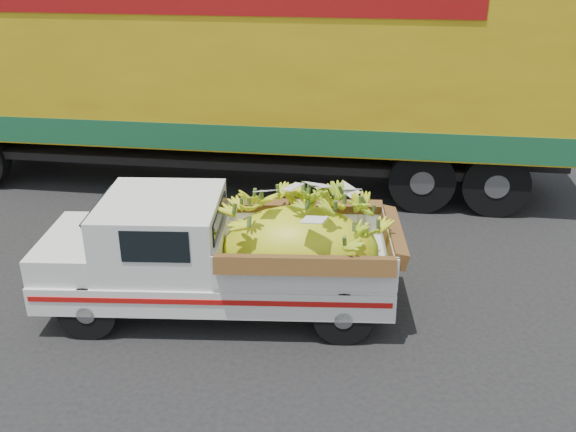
{
  "coord_description": "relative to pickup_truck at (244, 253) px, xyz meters",
  "views": [
    {
      "loc": [
        -0.24,
        -6.94,
        4.36
      ],
      "look_at": [
        -0.15,
        0.55,
        1.03
      ],
      "focal_mm": 40.0,
      "sensor_mm": 36.0,
      "label": 1
    }
  ],
  "objects": [
    {
      "name": "ground",
      "position": [
        0.69,
        0.02,
        -0.79
      ],
      "size": [
        100.0,
        100.0,
        0.0
      ],
      "primitive_type": "plane",
      "color": "black",
      "rests_on": "ground"
    },
    {
      "name": "curb",
      "position": [
        0.69,
        7.08,
        -0.72
      ],
      "size": [
        60.0,
        0.25,
        0.15
      ],
      "primitive_type": "cube",
      "color": "gray",
      "rests_on": "ground"
    },
    {
      "name": "sidewalk",
      "position": [
        0.69,
        9.18,
        -0.72
      ],
      "size": [
        60.0,
        4.0,
        0.14
      ],
      "primitive_type": "cube",
      "color": "gray",
      "rests_on": "ground"
    },
    {
      "name": "pickup_truck",
      "position": [
        0.0,
        0.0,
        0.0
      ],
      "size": [
        4.28,
        1.74,
        1.48
      ],
      "rotation": [
        0.0,
        0.0,
        -0.05
      ],
      "color": "black",
      "rests_on": "ground"
    },
    {
      "name": "semi_trailer",
      "position": [
        -0.47,
        4.62,
        1.33
      ],
      "size": [
        12.07,
        4.28,
        3.8
      ],
      "rotation": [
        0.0,
        0.0,
        -0.15
      ],
      "color": "black",
      "rests_on": "ground"
    }
  ]
}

